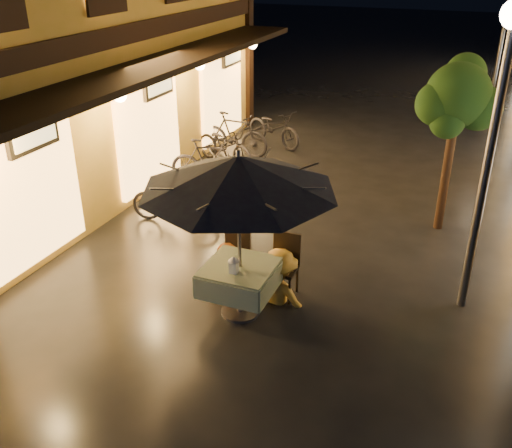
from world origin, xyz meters
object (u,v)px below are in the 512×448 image
at_px(person_orange, 225,245).
at_px(bicycle_0, 175,200).
at_px(streetlamp_near, 498,110).
at_px(person_yellow, 279,252).
at_px(table_lantern, 234,264).
at_px(cafe_table, 240,278).
at_px(patio_umbrella, 238,173).

relative_size(person_orange, bicycle_0, 0.88).
distance_m(streetlamp_near, person_orange, 4.13).
distance_m(streetlamp_near, person_yellow, 3.43).
bearing_deg(bicycle_0, table_lantern, -146.19).
xyz_separation_m(table_lantern, person_yellow, (0.38, 0.75, -0.13)).
relative_size(person_orange, person_yellow, 0.96).
bearing_deg(streetlamp_near, cafe_table, -154.39).
bearing_deg(table_lantern, person_yellow, 62.82).
height_order(streetlamp_near, table_lantern, streetlamp_near).
bearing_deg(patio_umbrella, person_yellow, 55.12).
bearing_deg(cafe_table, table_lantern, -90.00).
bearing_deg(bicycle_0, person_orange, -142.85).
bearing_deg(patio_umbrella, streetlamp_near, 25.61).
relative_size(cafe_table, patio_umbrella, 0.37).
bearing_deg(bicycle_0, person_yellow, -131.95).
height_order(patio_umbrella, person_orange, patio_umbrella).
relative_size(streetlamp_near, patio_umbrella, 1.59).
distance_m(streetlamp_near, bicycle_0, 5.89).
relative_size(person_yellow, bicycle_0, 0.92).
bearing_deg(table_lantern, cafe_table, 90.00).
distance_m(cafe_table, table_lantern, 0.39).
xyz_separation_m(cafe_table, bicycle_0, (-2.34, 2.29, -0.14)).
bearing_deg(patio_umbrella, cafe_table, 90.00).
distance_m(table_lantern, person_yellow, 0.85).
bearing_deg(person_orange, table_lantern, 134.82).
bearing_deg(person_orange, patio_umbrella, 143.70).
distance_m(person_orange, person_yellow, 0.85).
height_order(cafe_table, patio_umbrella, patio_umbrella).
height_order(cafe_table, person_yellow, person_yellow).
distance_m(cafe_table, bicycle_0, 3.27).
relative_size(cafe_table, person_yellow, 0.63).
height_order(cafe_table, person_orange, person_orange).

